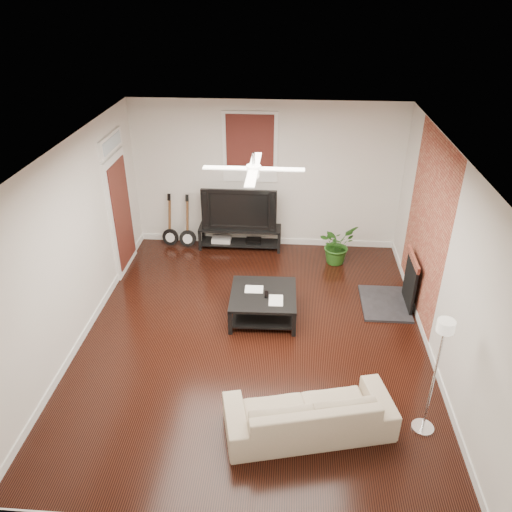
% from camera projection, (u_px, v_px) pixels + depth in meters
% --- Properties ---
extents(room, '(5.01, 6.01, 2.81)m').
position_uv_depth(room, '(254.00, 254.00, 6.72)').
color(room, black).
rests_on(room, ground).
extents(brick_accent, '(0.02, 2.20, 2.80)m').
position_uv_depth(brick_accent, '(426.00, 228.00, 7.43)').
color(brick_accent, '#9A4231').
rests_on(brick_accent, floor).
extents(fireplace, '(0.80, 1.10, 0.92)m').
position_uv_depth(fireplace, '(398.00, 281.00, 7.91)').
color(fireplace, black).
rests_on(fireplace, floor).
extents(window_back, '(1.00, 0.06, 1.30)m').
position_uv_depth(window_back, '(250.00, 148.00, 9.06)').
color(window_back, '#3C1110').
rests_on(window_back, wall_back).
extents(door_left, '(0.08, 1.00, 2.50)m').
position_uv_depth(door_left, '(120.00, 203.00, 8.61)').
color(door_left, white).
rests_on(door_left, wall_left).
extents(tv_stand, '(1.57, 0.42, 0.44)m').
position_uv_depth(tv_stand, '(240.00, 237.00, 9.75)').
color(tv_stand, black).
rests_on(tv_stand, floor).
extents(tv, '(1.41, 0.18, 0.81)m').
position_uv_depth(tv, '(240.00, 207.00, 9.46)').
color(tv, black).
rests_on(tv, tv_stand).
extents(coffee_table, '(1.02, 1.02, 0.42)m').
position_uv_depth(coffee_table, '(263.00, 305.00, 7.77)').
color(coffee_table, black).
rests_on(coffee_table, floor).
extents(sofa, '(2.05, 1.18, 0.56)m').
position_uv_depth(sofa, '(309.00, 411.00, 5.78)').
color(sofa, beige).
rests_on(sofa, floor).
extents(floor_lamp, '(0.31, 0.31, 1.58)m').
position_uv_depth(floor_lamp, '(434.00, 378.00, 5.53)').
color(floor_lamp, silver).
rests_on(floor_lamp, floor).
extents(potted_plant, '(0.87, 0.87, 0.73)m').
position_uv_depth(potted_plant, '(337.00, 244.00, 9.18)').
color(potted_plant, '#255A19').
rests_on(potted_plant, floor).
extents(guitar_left, '(0.36, 0.28, 1.04)m').
position_uv_depth(guitar_left, '(169.00, 222.00, 9.67)').
color(guitar_left, black).
rests_on(guitar_left, floor).
extents(guitar_right, '(0.34, 0.25, 1.04)m').
position_uv_depth(guitar_right, '(187.00, 223.00, 9.62)').
color(guitar_right, black).
rests_on(guitar_right, floor).
extents(ceiling_fan, '(1.24, 1.24, 0.32)m').
position_uv_depth(ceiling_fan, '(254.00, 169.00, 6.14)').
color(ceiling_fan, white).
rests_on(ceiling_fan, ceiling).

